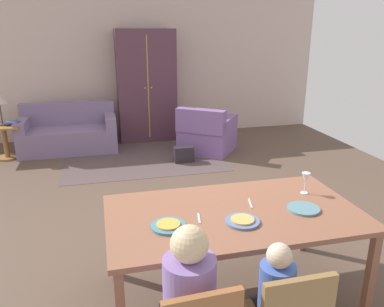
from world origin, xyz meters
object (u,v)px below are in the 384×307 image
(couch, at_px, (69,133))
(book_lower, at_px, (15,123))
(armoire, at_px, (146,86))
(side_table, at_px, (5,137))
(armchair, at_px, (207,134))
(book_upper, at_px, (12,122))
(dining_table, at_px, (234,219))
(plate_near_child, at_px, (242,221))
(plate_near_woman, at_px, (303,209))
(wine_glass, at_px, (306,179))
(handbag, at_px, (184,154))
(plate_near_man, at_px, (168,226))

(couch, relative_size, book_lower, 7.56)
(armoire, relative_size, side_table, 3.62)
(armchair, relative_size, book_upper, 5.44)
(book_lower, relative_size, book_upper, 1.00)
(dining_table, relative_size, armchair, 1.62)
(dining_table, bearing_deg, couch, 108.70)
(plate_near_child, height_order, armchair, armchair)
(dining_table, height_order, plate_near_woman, plate_near_woman)
(side_table, bearing_deg, wine_glass, -51.41)
(wine_glass, height_order, handbag, wine_glass)
(armchair, xyz_separation_m, side_table, (-3.38, 0.44, 0.06))
(plate_near_child, distance_m, book_upper, 4.97)
(plate_near_man, height_order, couch, couch)
(wine_glass, xyz_separation_m, couch, (-2.21, 4.30, -0.59))
(wine_glass, distance_m, armoire, 4.77)
(wine_glass, xyz_separation_m, armchair, (0.16, 3.59, -0.57))
(plate_near_woman, height_order, side_table, plate_near_woman)
(book_upper, distance_m, handbag, 2.89)
(plate_near_man, distance_m, book_lower, 4.74)
(dining_table, relative_size, book_upper, 8.84)
(plate_near_man, distance_m, wine_glass, 1.28)
(book_lower, xyz_separation_m, book_upper, (-0.03, -0.07, 0.03))
(plate_near_man, height_order, armchair, armchair)
(couch, bearing_deg, side_table, -165.64)
(plate_near_man, bearing_deg, couch, 102.04)
(couch, height_order, book_lower, couch)
(dining_table, height_order, handbag, dining_table)
(book_lower, bearing_deg, plate_near_woman, -56.64)
(plate_near_man, xyz_separation_m, plate_near_woman, (1.07, 0.02, 0.00))
(armchair, distance_m, armoire, 1.61)
(wine_glass, height_order, armoire, armoire)
(plate_near_man, bearing_deg, armoire, 84.33)
(armoire, bearing_deg, side_table, -164.98)
(plate_near_woman, xyz_separation_m, wine_glass, (0.17, 0.28, 0.12))
(couch, height_order, book_upper, couch)
(plate_near_man, distance_m, handbag, 3.61)
(armchair, bearing_deg, plate_near_child, -102.30)
(armoire, xyz_separation_m, book_upper, (-2.33, -0.70, -0.43))
(side_table, bearing_deg, couch, 14.36)
(plate_near_woman, xyz_separation_m, book_upper, (-2.90, 4.29, -0.15))
(couch, distance_m, armchair, 2.48)
(plate_near_man, height_order, wine_glass, wine_glass)
(plate_near_woman, xyz_separation_m, side_table, (-3.06, 4.32, -0.39))
(couch, height_order, handbag, couch)
(book_upper, bearing_deg, plate_near_child, -61.55)
(armchair, bearing_deg, book_upper, 172.72)
(plate_near_woman, relative_size, wine_glass, 1.34)
(plate_near_woman, relative_size, book_lower, 1.14)
(armoire, bearing_deg, armchair, -50.96)
(side_table, bearing_deg, plate_near_woman, -54.70)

